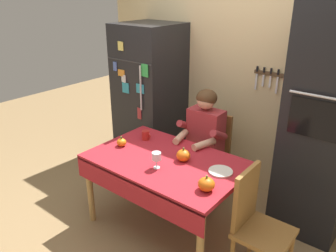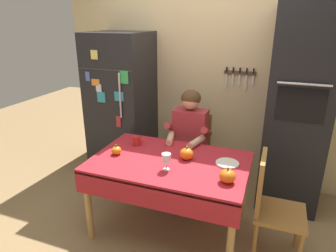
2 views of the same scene
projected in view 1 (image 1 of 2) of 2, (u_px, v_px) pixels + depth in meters
ground_plane at (160, 231)px, 3.25m from camera, size 10.00×10.00×0.00m
back_wall_assembly at (241, 73)px, 3.70m from camera, size 3.70×0.13×2.60m
refrigerator at (150, 99)px, 4.14m from camera, size 0.68×0.71×1.80m
wall_oven at (323, 125)px, 2.96m from camera, size 0.60×0.64×2.10m
dining_table at (165, 168)px, 3.05m from camera, size 1.40×0.90×0.74m
chair_behind_person at (210, 151)px, 3.68m from camera, size 0.40×0.40×0.93m
seated_person at (201, 138)px, 3.46m from camera, size 0.47×0.55×1.25m
chair_right_side at (256, 221)px, 2.59m from camera, size 0.40×0.40×0.93m
coffee_mug at (146, 135)px, 3.41m from camera, size 0.11×0.08×0.09m
wine_glass at (156, 157)px, 2.85m from camera, size 0.08×0.08×0.15m
pumpkin_large at (183, 155)px, 2.99m from camera, size 0.13×0.13×0.13m
pumpkin_medium at (122, 142)px, 3.27m from camera, size 0.09×0.09×0.10m
pumpkin_small at (206, 184)px, 2.55m from camera, size 0.13×0.13×0.13m
serving_tray at (221, 171)px, 2.82m from camera, size 0.20×0.20×0.02m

